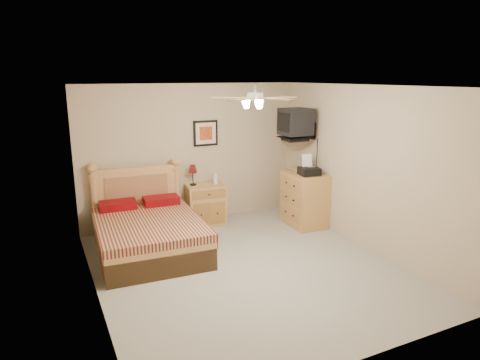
# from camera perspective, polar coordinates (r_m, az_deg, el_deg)

# --- Properties ---
(floor) EXTENTS (4.50, 4.50, 0.00)m
(floor) POSITION_cam_1_polar(r_m,az_deg,el_deg) (6.13, 0.95, -11.65)
(floor) COLOR gray
(floor) RESTS_ON ground
(ceiling) EXTENTS (4.00, 4.50, 0.04)m
(ceiling) POSITION_cam_1_polar(r_m,az_deg,el_deg) (5.54, 1.05, 12.42)
(ceiling) COLOR white
(ceiling) RESTS_ON ground
(wall_back) EXTENTS (4.00, 0.04, 2.50)m
(wall_back) POSITION_cam_1_polar(r_m,az_deg,el_deg) (7.74, -6.48, 3.41)
(wall_back) COLOR tan
(wall_back) RESTS_ON ground
(wall_front) EXTENTS (4.00, 0.04, 2.50)m
(wall_front) POSITION_cam_1_polar(r_m,az_deg,el_deg) (3.92, 16.01, -7.43)
(wall_front) COLOR tan
(wall_front) RESTS_ON ground
(wall_left) EXTENTS (0.04, 4.50, 2.50)m
(wall_left) POSITION_cam_1_polar(r_m,az_deg,el_deg) (5.16, -19.31, -2.54)
(wall_left) COLOR tan
(wall_left) RESTS_ON ground
(wall_right) EXTENTS (0.04, 4.50, 2.50)m
(wall_right) POSITION_cam_1_polar(r_m,az_deg,el_deg) (6.82, 16.22, 1.53)
(wall_right) COLOR tan
(wall_right) RESTS_ON ground
(bed) EXTENTS (1.59, 2.03, 1.26)m
(bed) POSITION_cam_1_polar(r_m,az_deg,el_deg) (6.54, -12.15, -4.35)
(bed) COLOR #C6824D
(bed) RESTS_ON ground
(nightstand) EXTENTS (0.72, 0.57, 0.73)m
(nightstand) POSITION_cam_1_polar(r_m,az_deg,el_deg) (7.77, -4.64, -3.23)
(nightstand) COLOR #9F7146
(nightstand) RESTS_ON ground
(table_lamp) EXTENTS (0.25, 0.25, 0.37)m
(table_lamp) POSITION_cam_1_polar(r_m,az_deg,el_deg) (7.63, -6.31, 0.66)
(table_lamp) COLOR #570E0C
(table_lamp) RESTS_ON nightstand
(lotion_bottle) EXTENTS (0.11, 0.11, 0.25)m
(lotion_bottle) POSITION_cam_1_polar(r_m,az_deg,el_deg) (7.69, -3.32, 0.37)
(lotion_bottle) COLOR silver
(lotion_bottle) RESTS_ON nightstand
(framed_picture) EXTENTS (0.46, 0.04, 0.46)m
(framed_picture) POSITION_cam_1_polar(r_m,az_deg,el_deg) (7.75, -4.61, 6.24)
(framed_picture) COLOR black
(framed_picture) RESTS_ON wall_back
(dresser) EXTENTS (0.59, 0.83, 0.95)m
(dresser) POSITION_cam_1_polar(r_m,az_deg,el_deg) (7.74, 8.58, -2.55)
(dresser) COLOR #B48747
(dresser) RESTS_ON ground
(fax_machine) EXTENTS (0.38, 0.39, 0.35)m
(fax_machine) POSITION_cam_1_polar(r_m,az_deg,el_deg) (7.46, 9.24, 1.96)
(fax_machine) COLOR black
(fax_machine) RESTS_ON dresser
(magazine_lower) EXTENTS (0.28, 0.33, 0.03)m
(magazine_lower) POSITION_cam_1_polar(r_m,az_deg,el_deg) (7.76, 7.25, 1.27)
(magazine_lower) COLOR tan
(magazine_lower) RESTS_ON dresser
(magazine_upper) EXTENTS (0.31, 0.36, 0.02)m
(magazine_upper) POSITION_cam_1_polar(r_m,az_deg,el_deg) (7.80, 7.33, 1.51)
(magazine_upper) COLOR gray
(magazine_upper) RESTS_ON magazine_lower
(wall_tv) EXTENTS (0.56, 0.46, 0.58)m
(wall_tv) POSITION_cam_1_polar(r_m,az_deg,el_deg) (7.62, 8.36, 7.45)
(wall_tv) COLOR black
(wall_tv) RESTS_ON wall_right
(ceiling_fan) EXTENTS (1.14, 1.14, 0.28)m
(ceiling_fan) POSITION_cam_1_polar(r_m,az_deg,el_deg) (5.36, 2.02, 10.87)
(ceiling_fan) COLOR white
(ceiling_fan) RESTS_ON ceiling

